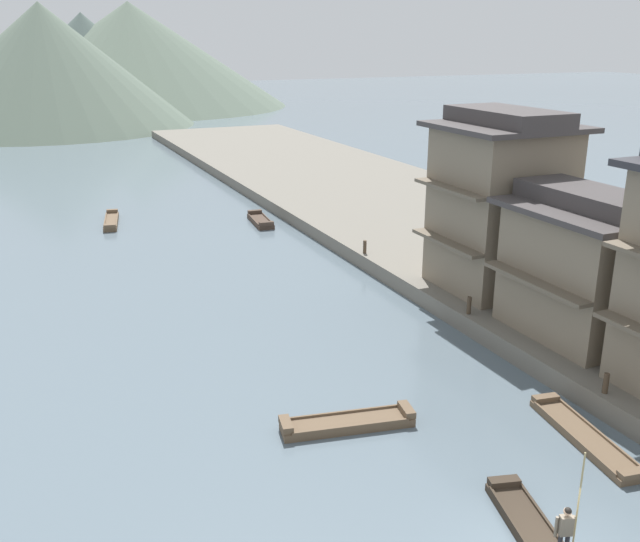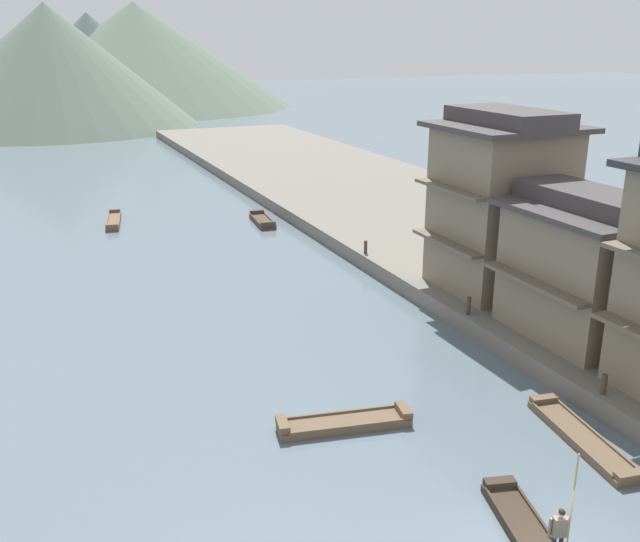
# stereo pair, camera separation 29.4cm
# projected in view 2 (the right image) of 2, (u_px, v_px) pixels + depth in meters

# --- Properties ---
(riverbank_right) EXTENTS (18.00, 110.00, 0.84)m
(riverbank_right) POSITION_uv_depth(u_px,v_px,m) (435.00, 221.00, 49.68)
(riverbank_right) COLOR #6B665B
(riverbank_right) RESTS_ON ground
(boat_foreground_poled) EXTENTS (2.25, 5.00, 0.43)m
(boat_foreground_poled) POSITION_uv_depth(u_px,v_px,m) (533.00, 540.00, 18.66)
(boat_foreground_poled) COLOR #33281E
(boat_foreground_poled) RESTS_ON ground
(boatman_person) EXTENTS (0.56, 0.33, 3.04)m
(boatman_person) POSITION_uv_depth(u_px,v_px,m) (560.00, 529.00, 17.12)
(boatman_person) COLOR black
(boatman_person) RESTS_ON boat_foreground_poled
(boat_moored_nearest) EXTENTS (1.53, 4.07, 0.56)m
(boat_moored_nearest) POSITION_uv_depth(u_px,v_px,m) (262.00, 221.00, 50.77)
(boat_moored_nearest) COLOR #423328
(boat_moored_nearest) RESTS_ON ground
(boat_moored_second) EXTENTS (1.76, 5.00, 0.51)m
(boat_moored_second) POSITION_uv_depth(u_px,v_px,m) (114.00, 221.00, 50.79)
(boat_moored_second) COLOR brown
(boat_moored_second) RESTS_ON ground
(boat_moored_third) EXTENTS (1.86, 5.27, 0.40)m
(boat_moored_third) POSITION_uv_depth(u_px,v_px,m) (582.00, 438.00, 23.42)
(boat_moored_third) COLOR brown
(boat_moored_third) RESTS_ON ground
(boat_moored_far) EXTENTS (4.75, 1.89, 0.52)m
(boat_moored_far) POSITION_uv_depth(u_px,v_px,m) (344.00, 423.00, 24.25)
(boat_moored_far) COLOR brown
(boat_moored_far) RESTS_ON ground
(house_waterfront_second) EXTENTS (5.59, 6.63, 6.14)m
(house_waterfront_second) POSITION_uv_depth(u_px,v_px,m) (584.00, 265.00, 28.99)
(house_waterfront_second) COLOR #7F705B
(house_waterfront_second) RESTS_ON riverbank_right
(house_waterfront_tall) EXTENTS (6.42, 6.02, 8.74)m
(house_waterfront_tall) POSITION_uv_depth(u_px,v_px,m) (500.00, 202.00, 34.19)
(house_waterfront_tall) COLOR #7F705B
(house_waterfront_tall) RESTS_ON riverbank_right
(mooring_post_dock_near) EXTENTS (0.20, 0.20, 0.75)m
(mooring_post_dock_near) POSITION_uv_depth(u_px,v_px,m) (604.00, 384.00, 24.70)
(mooring_post_dock_near) COLOR #473828
(mooring_post_dock_near) RESTS_ON riverbank_right
(mooring_post_dock_mid) EXTENTS (0.20, 0.20, 0.81)m
(mooring_post_dock_mid) POSITION_uv_depth(u_px,v_px,m) (469.00, 306.00, 31.83)
(mooring_post_dock_mid) COLOR #473828
(mooring_post_dock_mid) RESTS_ON riverbank_right
(mooring_post_dock_far) EXTENTS (0.20, 0.20, 0.76)m
(mooring_post_dock_far) POSITION_uv_depth(u_px,v_px,m) (366.00, 247.00, 40.78)
(mooring_post_dock_far) COLOR #473828
(mooring_post_dock_far) RESTS_ON riverbank_right
(hill_far_west) EXTENTS (42.01, 42.01, 17.52)m
(hill_far_west) POSITION_uv_depth(u_px,v_px,m) (50.00, 65.00, 103.04)
(hill_far_west) COLOR #5B6B5B
(hill_far_west) RESTS_ON ground
(hill_far_centre) EXTENTS (37.61, 37.61, 16.95)m
(hill_far_centre) POSITION_uv_depth(u_px,v_px,m) (90.00, 61.00, 130.47)
(hill_far_centre) COLOR #4C5B56
(hill_far_centre) RESTS_ON ground
(hill_far_east) EXTENTS (57.56, 57.56, 18.92)m
(hill_far_east) POSITION_uv_depth(u_px,v_px,m) (137.00, 55.00, 132.52)
(hill_far_east) COLOR #5B6B5B
(hill_far_east) RESTS_ON ground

